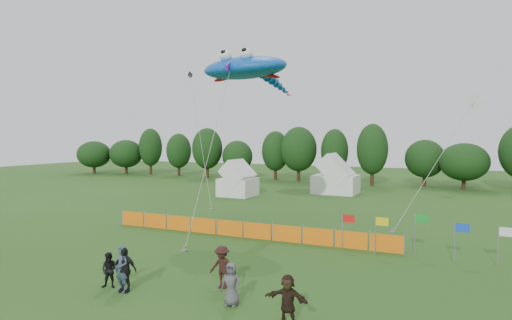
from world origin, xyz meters
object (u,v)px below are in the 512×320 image
at_px(barrier_fence, 243,230).
at_px(stingray_kite, 248,69).
at_px(spectator_d, 124,270).
at_px(spectator_f, 288,299).
at_px(tent_left, 238,181).
at_px(spectator_a, 122,269).
at_px(spectator_b, 110,270).
at_px(spectator_e, 231,284).
at_px(spectator_c, 222,267).
at_px(tent_right, 336,178).

height_order(barrier_fence, stingray_kite, stingray_kite).
relative_size(spectator_d, stingray_kite, 0.11).
bearing_deg(spectator_f, tent_left, 123.27).
xyz_separation_m(spectator_a, spectator_b, (-0.80, 0.14, -0.20)).
bearing_deg(tent_left, spectator_d, -71.39).
bearing_deg(spectator_b, spectator_a, -31.24).
relative_size(spectator_e, spectator_f, 0.97).
bearing_deg(spectator_c, tent_right, 102.10).
xyz_separation_m(spectator_d, stingray_kite, (-1.63, 15.03, 10.39)).
height_order(spectator_a, spectator_c, spectator_a).
xyz_separation_m(spectator_a, spectator_c, (3.59, 2.16, -0.05)).
bearing_deg(barrier_fence, spectator_a, -89.78).
distance_m(spectator_b, spectator_f, 8.27).
xyz_separation_m(barrier_fence, spectator_b, (-0.76, -11.20, 0.26)).
xyz_separation_m(tent_right, spectator_f, (8.11, -35.89, -0.87)).
bearing_deg(tent_right, spectator_d, -88.79).
relative_size(barrier_fence, spectator_a, 10.31).
xyz_separation_m(barrier_fence, stingray_kite, (-1.47, 3.73, 10.82)).
height_order(spectator_a, spectator_d, spectator_a).
xyz_separation_m(spectator_c, spectator_d, (-3.48, -2.12, 0.02)).
distance_m(spectator_b, spectator_c, 4.83).
bearing_deg(spectator_c, barrier_fence, 116.50).
height_order(spectator_b, spectator_d, spectator_d).
distance_m(tent_right, spectator_e, 35.66).
bearing_deg(barrier_fence, spectator_c, -68.43).
bearing_deg(tent_left, barrier_fence, -61.54).
height_order(spectator_b, stingray_kite, stingray_kite).
relative_size(spectator_b, spectator_d, 0.82).
bearing_deg(spectator_d, spectator_c, 20.53).
bearing_deg(barrier_fence, tent_right, 91.41).
bearing_deg(tent_left, spectator_e, -62.96).
bearing_deg(spectator_b, spectator_e, -16.77).
distance_m(spectator_c, spectator_d, 4.07).
bearing_deg(spectator_c, spectator_e, -45.69).
bearing_deg(spectator_b, tent_right, 68.72).
bearing_deg(spectator_d, stingray_kite, 85.36).
bearing_deg(stingray_kite, tent_right, 87.58).
relative_size(spectator_a, spectator_c, 1.05).
xyz_separation_m(tent_left, stingray_kite, (8.17, -14.07, 9.72)).
height_order(spectator_a, spectator_e, spectator_a).
xyz_separation_m(spectator_e, spectator_f, (2.58, -0.68, 0.03)).
bearing_deg(tent_right, spectator_f, -77.26).
bearing_deg(spectator_f, spectator_d, -178.28).
bearing_deg(barrier_fence, spectator_e, -65.39).
bearing_deg(spectator_a, spectator_d, 30.64).
height_order(tent_right, barrier_fence, tent_right).
distance_m(barrier_fence, spectator_a, 11.35).
relative_size(spectator_c, spectator_f, 1.06).
xyz_separation_m(tent_left, barrier_fence, (9.65, -17.80, -1.10)).
distance_m(tent_left, tent_right, 11.23).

